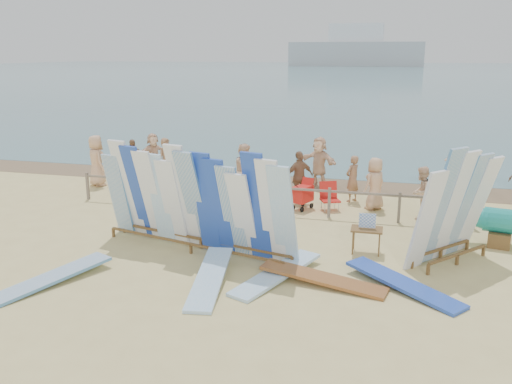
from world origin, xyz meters
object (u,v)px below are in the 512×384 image
(beachgoer_7, at_px, (352,179))
(beachgoer_9, at_px, (452,177))
(vendor_table, at_px, (366,240))
(beachgoer_1, at_px, (167,162))
(flat_board_e, at_px, (52,283))
(flat_board_a, at_px, (210,285))
(flat_board_d, at_px, (403,289))
(stroller, at_px, (303,197))
(beachgoer_4, at_px, (299,177))
(beach_chair_left, at_px, (274,197))
(beachgoer_2, at_px, (245,172))
(side_surfboard_rack, at_px, (453,210))
(beachgoer_extra_1, at_px, (133,160))
(flat_board_c, at_px, (323,284))
(main_surfboard_rack, at_px, (195,204))
(beachgoer_6, at_px, (375,184))
(flat_board_b, at_px, (276,278))
(beachgoer_11, at_px, (153,154))
(beachgoer_8, at_px, (421,193))
(beach_chair_right, at_px, (330,202))
(beachgoer_5, at_px, (319,162))
(beachgoer_0, at_px, (96,161))

(beachgoer_7, distance_m, beachgoer_9, 3.29)
(vendor_table, xyz_separation_m, beachgoer_1, (-7.46, 5.09, 0.55))
(vendor_table, distance_m, flat_board_e, 7.24)
(flat_board_a, height_order, flat_board_d, flat_board_a)
(flat_board_d, xyz_separation_m, stroller, (-3.04, 5.29, 0.39))
(beachgoer_1, relative_size, beachgoer_4, 1.05)
(beach_chair_left, bearing_deg, beachgoer_2, -177.24)
(beachgoer_1, xyz_separation_m, beachgoer_9, (9.84, 0.55, -0.11))
(flat_board_a, height_order, stroller, stroller)
(side_surfboard_rack, height_order, beachgoer_extra_1, side_surfboard_rack)
(beachgoer_extra_1, bearing_deg, flat_board_c, -62.71)
(main_surfboard_rack, xyz_separation_m, beachgoer_7, (3.29, 5.58, -0.44))
(flat_board_e, distance_m, beachgoer_6, 9.79)
(beachgoer_7, bearing_deg, beach_chair_left, -33.30)
(stroller, xyz_separation_m, beachgoer_7, (1.39, 1.30, 0.38))
(flat_board_b, distance_m, beachgoer_1, 9.18)
(beach_chair_left, bearing_deg, beachgoer_7, 42.62)
(beachgoer_4, bearing_deg, flat_board_b, 56.38)
(beachgoer_1, relative_size, beachgoer_7, 1.16)
(beachgoer_6, bearing_deg, stroller, -35.33)
(beachgoer_2, relative_size, beachgoer_11, 1.13)
(beachgoer_8, bearing_deg, flat_board_b, -6.93)
(beach_chair_right, relative_size, beachgoer_extra_1, 0.56)
(flat_board_c, height_order, beachgoer_4, beachgoer_4)
(beach_chair_left, bearing_deg, flat_board_c, -46.89)
(flat_board_c, distance_m, beachgoer_extra_1, 11.48)
(beachgoer_9, bearing_deg, flat_board_d, 126.24)
(flat_board_a, xyz_separation_m, beachgoer_6, (3.02, 6.67, 0.81))
(beach_chair_right, xyz_separation_m, beachgoer_1, (-6.13, 1.61, 0.63))
(beachgoer_5, bearing_deg, beachgoer_11, -154.02)
(flat_board_d, relative_size, beach_chair_left, 3.38)
(beachgoer_9, bearing_deg, beachgoer_7, 64.77)
(beach_chair_left, height_order, stroller, stroller)
(beach_chair_left, distance_m, beachgoer_8, 4.53)
(beachgoer_1, bearing_deg, flat_board_a, -115.45)
(beach_chair_right, xyz_separation_m, beachgoer_11, (-7.45, 3.29, 0.57))
(flat_board_c, height_order, beach_chair_right, beach_chair_right)
(beachgoer_8, distance_m, beachgoer_9, 2.56)
(beachgoer_9, bearing_deg, beachgoer_8, 113.49)
(flat_board_b, xyz_separation_m, beachgoer_8, (3.11, 5.36, 0.78))
(side_surfboard_rack, height_order, flat_board_d, side_surfboard_rack)
(main_surfboard_rack, distance_m, flat_board_c, 3.70)
(flat_board_a, bearing_deg, beachgoer_6, 56.91)
(stroller, bearing_deg, flat_board_b, -62.53)
(beachgoer_7, bearing_deg, flat_board_c, 34.96)
(beach_chair_left, relative_size, stroller, 0.83)
(beachgoer_8, relative_size, beachgoer_extra_1, 1.00)
(beachgoer_2, distance_m, beachgoer_9, 6.78)
(beachgoer_0, relative_size, beachgoer_11, 1.12)
(beachgoer_7, bearing_deg, beachgoer_5, -106.63)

